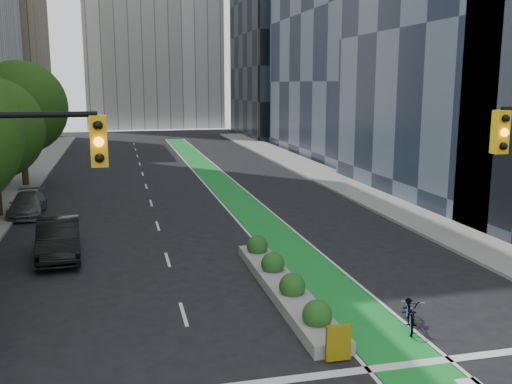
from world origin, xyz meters
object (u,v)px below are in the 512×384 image
median_planter (284,284)px  bicycle (410,311)px  parked_car_left_far (27,204)px  parked_car_left_mid (59,239)px

median_planter → bicycle: (3.00, -3.64, 0.15)m
bicycle → parked_car_left_far: size_ratio=0.45×
median_planter → parked_car_left_mid: 10.40m
median_planter → parked_car_left_far: 18.56m
parked_car_left_mid → median_planter: bearing=-42.1°
parked_car_left_far → median_planter: bearing=-55.6°
bicycle → parked_car_left_far: bearing=150.0°
parked_car_left_mid → parked_car_left_far: parked_car_left_mid is taller
median_planter → parked_car_left_mid: bearing=142.1°
bicycle → parked_car_left_far: parked_car_left_far is taller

